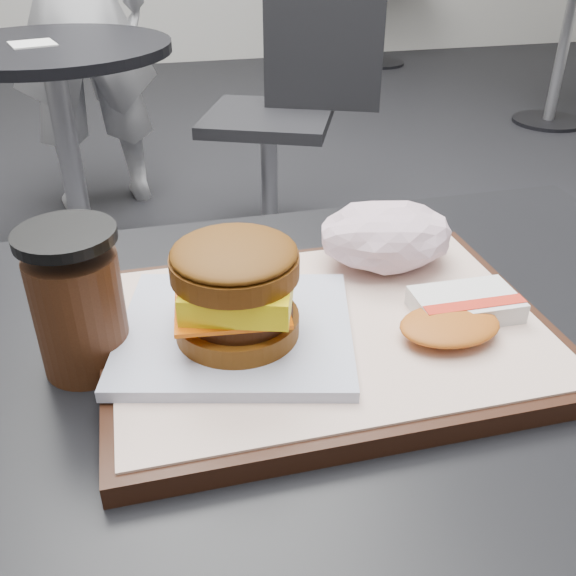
% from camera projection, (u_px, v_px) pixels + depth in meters
% --- Properties ---
extents(customer_table, '(0.80, 0.60, 0.77)m').
position_uv_depth(customer_table, '(335.00, 508.00, 0.64)').
color(customer_table, '#A5A5AA').
rests_on(customer_table, ground).
extents(serving_tray, '(0.38, 0.28, 0.02)m').
position_uv_depth(serving_tray, '(327.00, 332.00, 0.56)').
color(serving_tray, black).
rests_on(serving_tray, customer_table).
extents(breakfast_sandwich, '(0.23, 0.21, 0.09)m').
position_uv_depth(breakfast_sandwich, '(236.00, 300.00, 0.51)').
color(breakfast_sandwich, silver).
rests_on(breakfast_sandwich, serving_tray).
extents(hash_brown, '(0.12, 0.09, 0.02)m').
position_uv_depth(hash_brown, '(459.00, 313.00, 0.55)').
color(hash_brown, silver).
rests_on(hash_brown, serving_tray).
extents(crumpled_wrapper, '(0.13, 0.10, 0.06)m').
position_uv_depth(crumpled_wrapper, '(387.00, 236.00, 0.63)').
color(crumpled_wrapper, silver).
rests_on(crumpled_wrapper, serving_tray).
extents(coffee_cup, '(0.08, 0.08, 0.12)m').
position_uv_depth(coffee_cup, '(79.00, 307.00, 0.50)').
color(coffee_cup, '#391B0D').
rests_on(coffee_cup, customer_table).
extents(neighbor_table, '(0.70, 0.70, 0.75)m').
position_uv_depth(neighbor_table, '(62.00, 112.00, 1.95)').
color(neighbor_table, black).
rests_on(neighbor_table, ground).
extents(napkin, '(0.15, 0.15, 0.00)m').
position_uv_depth(napkin, '(32.00, 44.00, 1.83)').
color(napkin, silver).
rests_on(napkin, neighbor_table).
extents(neighbor_chair, '(0.66, 0.55, 0.88)m').
position_uv_depth(neighbor_chair, '(288.00, 102.00, 2.19)').
color(neighbor_chair, '#A3A2A7').
rests_on(neighbor_chair, ground).
extents(patron, '(0.62, 0.46, 1.54)m').
position_uv_depth(patron, '(74.00, 6.00, 2.36)').
color(patron, silver).
rests_on(patron, ground).
extents(bg_table_near, '(0.66, 0.66, 0.75)m').
position_uv_depth(bg_table_near, '(569.00, 19.00, 3.43)').
color(bg_table_near, black).
rests_on(bg_table_near, ground).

